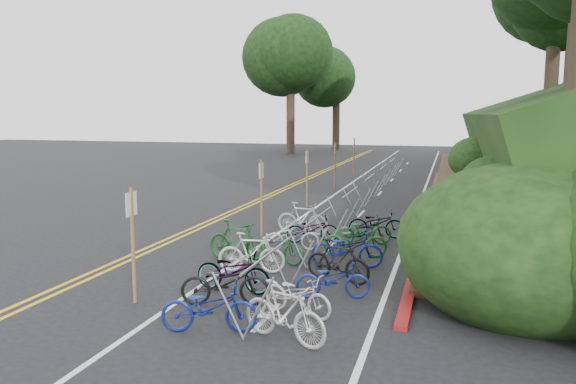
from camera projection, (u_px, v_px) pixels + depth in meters
name	position (u px, v px, depth m)	size (l,w,h in m)	color
ground	(173.00, 276.00, 13.81)	(120.00, 120.00, 0.00)	black
road_markings	(302.00, 210.00, 23.23)	(7.47, 80.00, 0.01)	gold
red_curb	(430.00, 208.00, 23.64)	(0.25, 28.00, 0.10)	maroon
bike_rack_front	(269.00, 269.00, 11.19)	(1.17, 3.12, 1.22)	gray
bike_racks_rest	(370.00, 184.00, 25.22)	(1.14, 23.00, 1.17)	gray
signpost_near	(133.00, 237.00, 11.71)	(0.08, 0.40, 2.47)	brown
signposts_rest	(322.00, 168.00, 26.76)	(0.08, 18.40, 2.50)	brown
bike_front	(237.00, 241.00, 15.08)	(1.90, 0.54, 1.14)	#144C1E
bike_valet	(304.00, 253.00, 14.21)	(3.26, 10.72, 1.07)	navy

